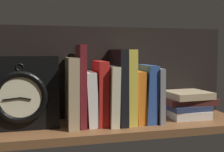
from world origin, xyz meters
TOP-DOWN VIEW (x-y plane):
  - ground_plane at (0.00, 0.00)cm, footprint 91.89×22.22cm
  - back_panel at (0.00, 10.51)cm, footprint 91.89×1.20cm
  - book_tan_shortstories at (-12.53, 1.59)cm, footprint 3.50×15.70cm
  - book_maroon_dawkins at (-9.59, 1.59)cm, footprint 2.24×13.81cm
  - book_white_catcher at (-6.71, 1.59)cm, footprint 3.85×12.76cm
  - book_red_requiem at (-3.30, 1.59)cm, footprint 3.27×13.28cm
  - book_cream_twain at (-0.10, 1.59)cm, footprint 3.04×16.64cm
  - book_black_skeptic at (2.81, 1.59)cm, footprint 2.73×16.34cm
  - book_yellow_seinlanguage at (5.82, 1.59)cm, footprint 3.06×14.70cm
  - book_orange_pandolfini at (9.09, 1.59)cm, footprint 3.72×13.21cm
  - book_blue_modern at (12.62, 1.59)cm, footprint 4.07×14.32cm
  - book_gray_chess at (15.51, 1.59)cm, footprint 2.10×15.61cm
  - framed_clock at (-27.79, 0.56)cm, footprint 22.27×7.38cm
  - book_stack_side at (29.08, 2.64)cm, footprint 18.20×14.30cm

SIDE VIEW (x-z plane):
  - ground_plane at x=0.00cm, z-range -2.50..0.00cm
  - book_stack_side at x=29.08cm, z-range 0.22..9.44cm
  - book_white_catcher at x=-6.71cm, z-range -0.06..17.19cm
  - book_orange_pandolfini at x=9.09cm, z-range -0.05..17.19cm
  - book_gray_chess at x=15.51cm, z-range -0.01..18.12cm
  - book_cream_twain at x=-0.10cm, z-range -0.02..18.98cm
  - book_blue_modern at x=12.62cm, z-range -0.06..19.13cm
  - book_red_requiem at x=-3.30cm, z-range -0.01..20.50cm
  - book_tan_shortstories at x=-12.53cm, z-range -0.02..21.73cm
  - framed_clock at x=-27.79cm, z-range -0.14..22.13cm
  - book_yellow_seinlanguage at x=5.82cm, z-range -0.01..24.23cm
  - book_black_skeptic at x=2.81cm, z-range -0.01..24.25cm
  - book_maroon_dawkins at x=-9.59cm, z-range -0.01..25.65cm
  - back_panel at x=0.00cm, z-range 0.00..32.29cm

